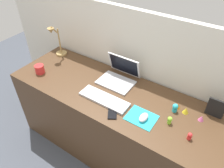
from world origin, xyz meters
The scene contains 17 objects.
ground_plane centered at (0.00, 0.00, 0.00)m, with size 6.00×6.00×0.00m, color #474C56.
back_wall centered at (0.00, 0.35, 0.66)m, with size 3.07×0.05×1.32m, color silver.
desk centered at (0.00, 0.00, 0.37)m, with size 1.87×0.62×0.74m, color #4C331E.
laptop centered at (-0.07, 0.18, 0.79)m, with size 0.30×0.27×0.21m.
keyboard centered at (-0.03, -0.11, 0.75)m, with size 0.41×0.13×0.02m, color silver.
mousepad centered at (0.30, -0.11, 0.74)m, with size 0.21×0.17×0.00m, color #28B7CC.
mouse centered at (0.32, -0.12, 0.76)m, with size 0.06×0.10×0.03m, color silver.
cell_phone centered at (0.10, -0.19, 0.74)m, with size 0.06×0.13×0.01m, color black.
desk_lamp centered at (-0.79, 0.17, 0.89)m, with size 0.11×0.17×0.33m.
picture_frame centered at (0.72, 0.20, 0.81)m, with size 0.12×0.02×0.15m, color black.
coffee_mug centered at (-0.73, -0.14, 0.78)m, with size 0.08×0.08×0.08m, color red.
toy_figurine_red centered at (0.64, -0.10, 0.77)m, with size 0.03×0.03×0.06m.
toy_figurine_lime centered at (0.48, -0.05, 0.77)m, with size 0.03×0.03×0.06m.
toy_figurine_cyan centered at (0.47, 0.08, 0.78)m, with size 0.04×0.04×0.07m.
toy_figurine_yellow centered at (0.54, 0.11, 0.76)m, with size 0.04×0.04×0.05m, color yellow.
toy_figurine_orange centered at (0.48, 0.13, 0.76)m, with size 0.04×0.04×0.05m, color orange.
toy_figurine_pink centered at (0.66, 0.10, 0.76)m, with size 0.04×0.04×0.04m, color pink.
Camera 1 is at (0.71, -1.10, 1.90)m, focal length 34.56 mm.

